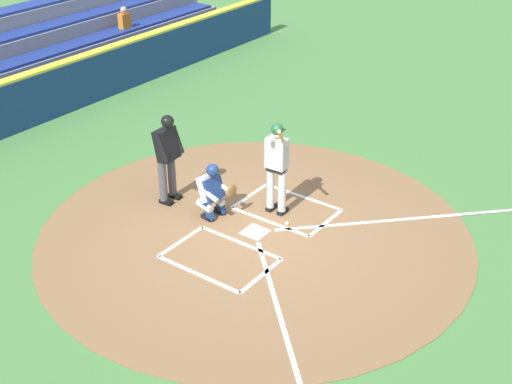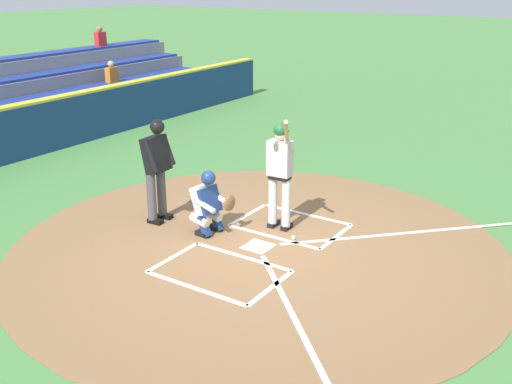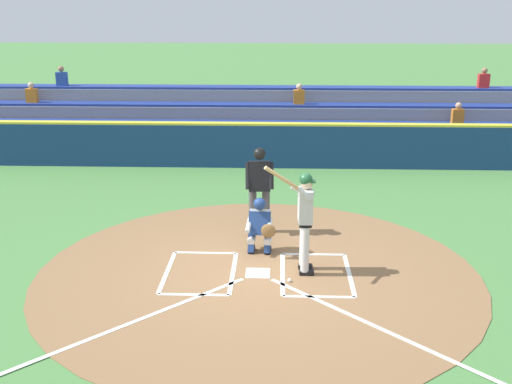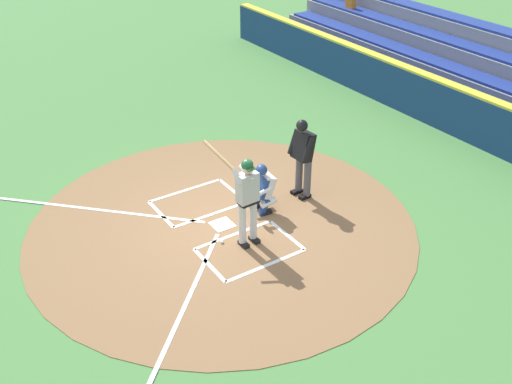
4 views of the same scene
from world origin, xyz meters
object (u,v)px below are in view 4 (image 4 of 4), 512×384
at_px(catcher, 262,187).
at_px(baseball, 222,242).
at_px(plate_umpire, 303,153).
at_px(batter, 247,196).

xyz_separation_m(catcher, baseball, (-0.55, 1.33, -0.55)).
bearing_deg(baseball, plate_umpire, -75.94).
relative_size(catcher, plate_umpire, 0.61).
height_order(batter, baseball, batter).
distance_m(catcher, baseball, 1.54).
height_order(catcher, plate_umpire, plate_umpire).
height_order(plate_umpire, baseball, plate_umpire).
relative_size(batter, catcher, 1.88).
relative_size(plate_umpire, baseball, 25.20).
xyz_separation_m(batter, catcher, (0.81, -0.90, -0.51)).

